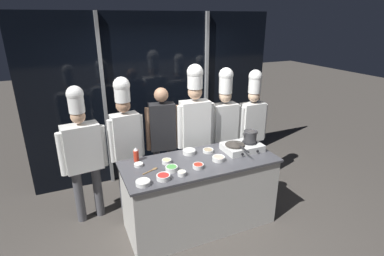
{
  "coord_description": "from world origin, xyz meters",
  "views": [
    {
      "loc": [
        -1.44,
        -3.01,
        2.62
      ],
      "look_at": [
        0.0,
        0.25,
        1.29
      ],
      "focal_mm": 28.0,
      "sensor_mm": 36.0,
      "label": 1
    }
  ],
  "objects": [
    {
      "name": "ground_plane",
      "position": [
        0.0,
        0.0,
        0.0
      ],
      "size": [
        24.0,
        24.0,
        0.0
      ],
      "primitive_type": "plane",
      "color": "#47423D"
    },
    {
      "name": "window_wall_back",
      "position": [
        0.0,
        1.65,
        1.35
      ],
      "size": [
        4.11,
        0.09,
        2.7
      ],
      "color": "black",
      "rests_on": "ground_plane"
    },
    {
      "name": "demo_counter",
      "position": [
        0.0,
        0.0,
        0.47
      ],
      "size": [
        1.94,
        0.8,
        0.94
      ],
      "color": "beige",
      "rests_on": "ground_plane"
    },
    {
      "name": "portable_stove",
      "position": [
        0.65,
        0.06,
        0.99
      ],
      "size": [
        0.5,
        0.37,
        0.1
      ],
      "color": "silver",
      "rests_on": "demo_counter"
    },
    {
      "name": "frying_pan",
      "position": [
        0.53,
        0.05,
        1.06
      ],
      "size": [
        0.26,
        0.45,
        0.04
      ],
      "color": "#38332D",
      "rests_on": "portable_stove"
    },
    {
      "name": "stock_pot",
      "position": [
        0.76,
        0.06,
        1.12
      ],
      "size": [
        0.2,
        0.18,
        0.15
      ],
      "color": "#333335",
      "rests_on": "portable_stove"
    },
    {
      "name": "squeeze_bottle_chili",
      "position": [
        -0.72,
        0.32,
        1.02
      ],
      "size": [
        0.07,
        0.07,
        0.18
      ],
      "color": "red",
      "rests_on": "demo_counter"
    },
    {
      "name": "prep_bowl_noodles",
      "position": [
        -0.34,
        -0.25,
        0.97
      ],
      "size": [
        0.1,
        0.1,
        0.05
      ],
      "color": "white",
      "rests_on": "demo_counter"
    },
    {
      "name": "prep_bowl_mushrooms",
      "position": [
        0.21,
        0.19,
        0.96
      ],
      "size": [
        0.14,
        0.14,
        0.04
      ],
      "color": "white",
      "rests_on": "demo_counter"
    },
    {
      "name": "prep_bowl_bean_sprouts",
      "position": [
        -0.04,
        0.24,
        0.97
      ],
      "size": [
        0.17,
        0.17,
        0.06
      ],
      "color": "white",
      "rests_on": "demo_counter"
    },
    {
      "name": "prep_bowl_ginger",
      "position": [
        -0.4,
        0.1,
        0.97
      ],
      "size": [
        0.12,
        0.12,
        0.05
      ],
      "color": "white",
      "rests_on": "demo_counter"
    },
    {
      "name": "prep_bowl_shrimp",
      "position": [
        0.21,
        -0.08,
        0.97
      ],
      "size": [
        0.16,
        0.16,
        0.05
      ],
      "color": "white",
      "rests_on": "demo_counter"
    },
    {
      "name": "prep_bowl_rice",
      "position": [
        -0.73,
        0.17,
        0.96
      ],
      "size": [
        0.11,
        0.11,
        0.04
      ],
      "color": "white",
      "rests_on": "demo_counter"
    },
    {
      "name": "prep_bowl_bell_pepper",
      "position": [
        -0.56,
        -0.24,
        0.97
      ],
      "size": [
        0.16,
        0.16,
        0.06
      ],
      "color": "white",
      "rests_on": "demo_counter"
    },
    {
      "name": "prep_bowl_scallions",
      "position": [
        -0.41,
        -0.1,
        0.97
      ],
      "size": [
        0.15,
        0.15,
        0.06
      ],
      "color": "white",
      "rests_on": "demo_counter"
    },
    {
      "name": "prep_bowl_onion",
      "position": [
        -0.8,
        -0.26,
        0.96
      ],
      "size": [
        0.16,
        0.16,
        0.05
      ],
      "color": "white",
      "rests_on": "demo_counter"
    },
    {
      "name": "prep_bowl_chili_flakes",
      "position": [
        -0.1,
        -0.16,
        0.96
      ],
      "size": [
        0.13,
        0.13,
        0.05
      ],
      "color": "white",
      "rests_on": "demo_counter"
    },
    {
      "name": "serving_spoon_slotted",
      "position": [
        -0.61,
        0.0,
        0.94
      ],
      "size": [
        0.21,
        0.11,
        0.02
      ],
      "color": "olive",
      "rests_on": "demo_counter"
    },
    {
      "name": "chef_head",
      "position": [
        -1.31,
        0.73,
        1.05
      ],
      "size": [
        0.59,
        0.29,
        1.85
      ],
      "rotation": [
        0.0,
        0.0,
        3.26
      ],
      "color": "#4C4C51",
      "rests_on": "ground_plane"
    },
    {
      "name": "chef_sous",
      "position": [
        -0.75,
        0.74,
        1.15
      ],
      "size": [
        0.48,
        0.23,
        1.91
      ],
      "rotation": [
        0.0,
        0.0,
        3.27
      ],
      "color": "#4C4C51",
      "rests_on": "ground_plane"
    },
    {
      "name": "person_guest",
      "position": [
        -0.23,
        0.77,
        1.06
      ],
      "size": [
        0.47,
        0.24,
        1.72
      ],
      "rotation": [
        0.0,
        0.0,
        2.99
      ],
      "color": "#4C4C51",
      "rests_on": "ground_plane"
    },
    {
      "name": "chef_line",
      "position": [
        0.23,
        0.66,
        1.2
      ],
      "size": [
        0.54,
        0.24,
        2.02
      ],
      "rotation": [
        0.0,
        0.0,
        3.08
      ],
      "color": "#232326",
      "rests_on": "ground_plane"
    },
    {
      "name": "chef_pastry",
      "position": [
        0.74,
        0.71,
        1.13
      ],
      "size": [
        0.51,
        0.21,
        1.94
      ],
      "rotation": [
        0.0,
        0.0,
        3.13
      ],
      "color": "#2D3856",
      "rests_on": "ground_plane"
    },
    {
      "name": "chef_apprentice",
      "position": [
        1.22,
        0.67,
        1.11
      ],
      "size": [
        0.49,
        0.2,
        1.88
      ],
      "rotation": [
        0.0,
        0.0,
        3.14
      ],
      "color": "#2D3856",
      "rests_on": "ground_plane"
    }
  ]
}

